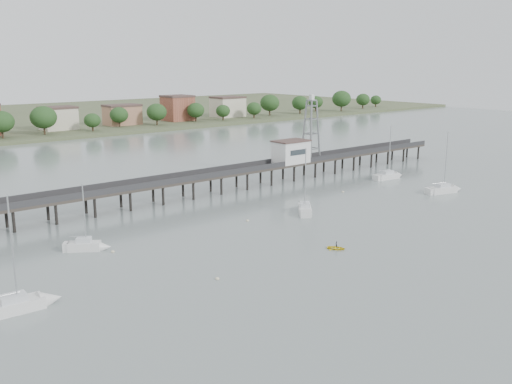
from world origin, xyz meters
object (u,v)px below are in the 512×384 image
Objects in this scene: lattice_tower at (311,130)px; sailboat_c at (304,208)px; pier at (202,177)px; yellow_dinghy at (336,249)px; sailboat_b at (90,246)px; sailboat_a at (27,304)px; sailboat_e at (391,176)px; sailboat_d at (447,189)px.

sailboat_c is (-24.48, -22.79, -10.45)m from lattice_tower.
pier is 55.87× the size of yellow_dinghy.
sailboat_b is at bearing 125.07° from sailboat_c.
lattice_tower is at bearing 25.50° from sailboat_a.
sailboat_e is at bearing -47.93° from lattice_tower.
sailboat_e is at bearing 38.05° from sailboat_b.
yellow_dinghy is (42.10, -8.16, -0.64)m from sailboat_a.
lattice_tower is 1.17× the size of sailboat_e.
sailboat_e is at bearing -4.30° from yellow_dinghy.
lattice_tower is (31.50, 0.00, 7.31)m from pier.
sailboat_a is at bearing -161.86° from sailboat_d.
sailboat_e is (12.78, -14.16, -10.46)m from lattice_tower.
sailboat_e is 4.93× the size of yellow_dinghy.
lattice_tower reaches higher than yellow_dinghy.
lattice_tower reaches higher than sailboat_c.
sailboat_d is (41.37, -30.87, -3.15)m from pier.
yellow_dinghy is (-48.87, -27.00, -0.64)m from sailboat_e.
lattice_tower is 55.85m from yellow_dinghy.
sailboat_a reaches higher than yellow_dinghy.
sailboat_e is 1.06× the size of sailboat_c.
pier is 9.68× the size of lattice_tower.
sailboat_e is 92.89m from sailboat_a.
sailboat_c is (7.02, -22.79, -3.15)m from pier.
lattice_tower is 35.04m from sailboat_c.
sailboat_b is 20.26m from sailboat_a.
lattice_tower is at bearing 0.00° from pier.
sailboat_c is (-34.34, 8.08, 0.01)m from sailboat_d.
sailboat_e is 55.83m from yellow_dinghy.
sailboat_e is at bearing 96.86° from sailboat_d.
sailboat_d is 47.09m from yellow_dinghy.
pier is at bearing 64.24° from sailboat_b.
pier is 41.59m from yellow_dinghy.
sailboat_a is at bearing 135.81° from yellow_dinghy.
pier is at bearing 50.43° from yellow_dinghy.
sailboat_c is at bearing 28.56° from sailboat_b.
sailboat_b is at bearing -172.84° from sailboat_d.
sailboat_d is at bearing 25.34° from sailboat_b.
pier is at bearing 37.87° from sailboat_a.
sailboat_e is at bearing -17.74° from pier.
pier is 57.25m from sailboat_a.
yellow_dinghy is (-36.08, -41.16, -11.10)m from lattice_tower.
sailboat_a is (-78.18, -33.00, -10.46)m from lattice_tower.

